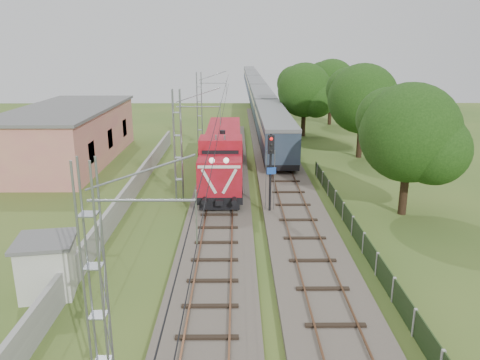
{
  "coord_description": "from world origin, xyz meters",
  "views": [
    {
      "loc": [
        1.13,
        -20.24,
        10.96
      ],
      "look_at": [
        1.35,
        9.74,
        2.2
      ],
      "focal_mm": 35.0,
      "sensor_mm": 36.0,
      "label": 1
    }
  ],
  "objects_px": {
    "coach_rake": "(256,88)",
    "relay_hut": "(48,266)",
    "signal_post": "(271,160)",
    "locomotive": "(223,153)"
  },
  "relations": [
    {
      "from": "coach_rake",
      "to": "signal_post",
      "type": "bearing_deg",
      "value": -91.46
    },
    {
      "from": "coach_rake",
      "to": "signal_post",
      "type": "relative_size",
      "value": 20.75
    },
    {
      "from": "locomotive",
      "to": "relay_hut",
      "type": "height_order",
      "value": "locomotive"
    },
    {
      "from": "coach_rake",
      "to": "relay_hut",
      "type": "height_order",
      "value": "coach_rake"
    },
    {
      "from": "signal_post",
      "to": "coach_rake",
      "type": "bearing_deg",
      "value": 88.54
    },
    {
      "from": "locomotive",
      "to": "coach_rake",
      "type": "relative_size",
      "value": 0.15
    },
    {
      "from": "coach_rake",
      "to": "relay_hut",
      "type": "bearing_deg",
      "value": -99.31
    },
    {
      "from": "coach_rake",
      "to": "relay_hut",
      "type": "xyz_separation_m",
      "value": [
        -12.4,
        -75.6,
        -1.19
      ]
    },
    {
      "from": "signal_post",
      "to": "relay_hut",
      "type": "relative_size",
      "value": 1.86
    },
    {
      "from": "locomotive",
      "to": "signal_post",
      "type": "relative_size",
      "value": 3.2
    }
  ]
}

